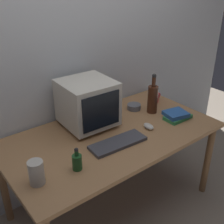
{
  "coord_description": "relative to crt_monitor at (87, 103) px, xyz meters",
  "views": [
    {
      "loc": [
        -1.14,
        -1.45,
        1.83
      ],
      "look_at": [
        0.0,
        0.0,
        0.89
      ],
      "focal_mm": 45.58,
      "sensor_mm": 36.0,
      "label": 1
    }
  ],
  "objects": [
    {
      "name": "metal_canister",
      "position": [
        -0.61,
        -0.39,
        -0.12
      ],
      "size": [
        0.09,
        0.09,
        0.15
      ],
      "primitive_type": "cylinder",
      "color": "#B7B2A8",
      "rests_on": "desk"
    },
    {
      "name": "bottle_tall",
      "position": [
        0.56,
        -0.15,
        -0.06
      ],
      "size": [
        0.09,
        0.09,
        0.35
      ],
      "color": "#472314",
      "rests_on": "desk"
    },
    {
      "name": "cd_spindle",
      "position": [
        0.48,
        -0.01,
        -0.17
      ],
      "size": [
        0.12,
        0.12,
        0.04
      ],
      "primitive_type": "cylinder",
      "color": "#595B66",
      "rests_on": "desk"
    },
    {
      "name": "ground_plane",
      "position": [
        0.07,
        -0.21,
        -0.91
      ],
      "size": [
        6.0,
        6.0,
        0.0
      ],
      "primitive_type": "plane",
      "color": "gray"
    },
    {
      "name": "bottle_short",
      "position": [
        -0.36,
        -0.42,
        -0.14
      ],
      "size": [
        0.06,
        0.06,
        0.16
      ],
      "color": "#1E4C23",
      "rests_on": "desk"
    },
    {
      "name": "computer_mouse",
      "position": [
        0.34,
        -0.33,
        -0.17
      ],
      "size": [
        0.07,
        0.11,
        0.04
      ],
      "primitive_type": "ellipsoid",
      "rotation": [
        0.0,
        0.0,
        -0.13
      ],
      "color": "beige",
      "rests_on": "desk"
    },
    {
      "name": "desk",
      "position": [
        0.07,
        -0.21,
        -0.27
      ],
      "size": [
        1.63,
        0.88,
        0.71
      ],
      "color": "#9E7047",
      "rests_on": "ground"
    },
    {
      "name": "back_wall",
      "position": [
        0.07,
        0.29,
        0.34
      ],
      "size": [
        4.0,
        0.08,
        2.5
      ],
      "primitive_type": "cube",
      "color": "silver",
      "rests_on": "ground"
    },
    {
      "name": "mug",
      "position": [
        0.73,
        -0.01,
        -0.15
      ],
      "size": [
        0.12,
        0.08,
        0.09
      ],
      "color": "#CC383D",
      "rests_on": "desk"
    },
    {
      "name": "crt_monitor",
      "position": [
        0.0,
        0.0,
        0.0
      ],
      "size": [
        0.39,
        0.4,
        0.37
      ],
      "color": "beige",
      "rests_on": "desk"
    },
    {
      "name": "book_stack",
      "position": [
        0.63,
        -0.36,
        -0.16
      ],
      "size": [
        0.23,
        0.19,
        0.06
      ],
      "color": "#33894C",
      "rests_on": "desk"
    },
    {
      "name": "keyboard",
      "position": [
        0.01,
        -0.36,
        -0.18
      ],
      "size": [
        0.43,
        0.18,
        0.02
      ],
      "primitive_type": "cube",
      "rotation": [
        0.0,
        0.0,
        -0.06
      ],
      "color": "#3F3F47",
      "rests_on": "desk"
    }
  ]
}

